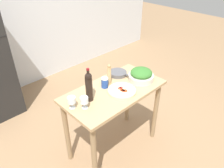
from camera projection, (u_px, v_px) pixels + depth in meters
name	position (u px, v px, depth m)	size (l,w,h in m)	color
ground_plane	(114.00, 146.00, 2.86)	(14.00, 14.00, 0.00)	#9E7A56
wall_back	(17.00, 13.00, 3.50)	(6.40, 0.06, 2.60)	silver
prep_counter	(114.00, 101.00, 2.46)	(1.14, 0.60, 0.90)	tan
wine_bottle	(89.00, 86.00, 2.13)	(0.07, 0.07, 0.36)	black
wine_glass_near	(84.00, 101.00, 2.07)	(0.08, 0.08, 0.12)	silver
wine_glass_far	(72.00, 101.00, 2.07)	(0.08, 0.08, 0.12)	silver
pepper_mill	(109.00, 75.00, 2.41)	(0.05, 0.05, 0.25)	tan
salad_bowl	(141.00, 75.00, 2.51)	(0.29, 0.29, 0.15)	silver
homemade_pizza	(122.00, 91.00, 2.33)	(0.31, 0.31, 0.04)	beige
salt_canister	(105.00, 83.00, 2.39)	(0.08, 0.08, 0.12)	#284CA3
cast_iron_skillet	(118.00, 73.00, 2.63)	(0.21, 0.33, 0.04)	#56565B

